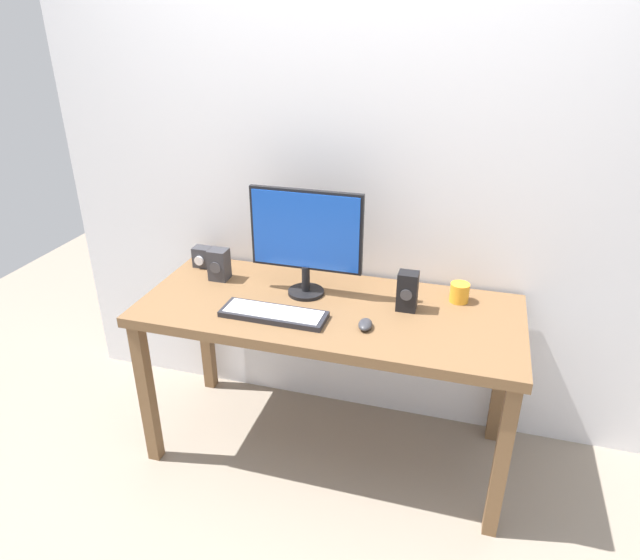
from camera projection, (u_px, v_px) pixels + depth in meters
name	position (u px, v px, depth m)	size (l,w,h in m)	color
ground_plane	(328.00, 446.00, 2.75)	(6.00, 6.00, 0.00)	gray
wall_back	(353.00, 119.00, 2.43)	(2.98, 0.04, 3.00)	silver
desk	(329.00, 323.00, 2.45)	(1.63, 0.69, 0.78)	brown
monitor	(306.00, 236.00, 2.41)	(0.50, 0.16, 0.48)	black
keyboard_primary	(274.00, 314.00, 2.32)	(0.44, 0.15, 0.03)	#232328
mouse	(365.00, 324.00, 2.24)	(0.06, 0.09, 0.03)	#333338
speaker_right	(407.00, 291.00, 2.35)	(0.08, 0.08, 0.17)	black
speaker_left	(219.00, 264.00, 2.62)	(0.09, 0.08, 0.15)	#333338
audio_controller	(202.00, 257.00, 2.77)	(0.08, 0.08, 0.10)	#333338
coffee_mug	(459.00, 293.00, 2.43)	(0.08, 0.08, 0.08)	orange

